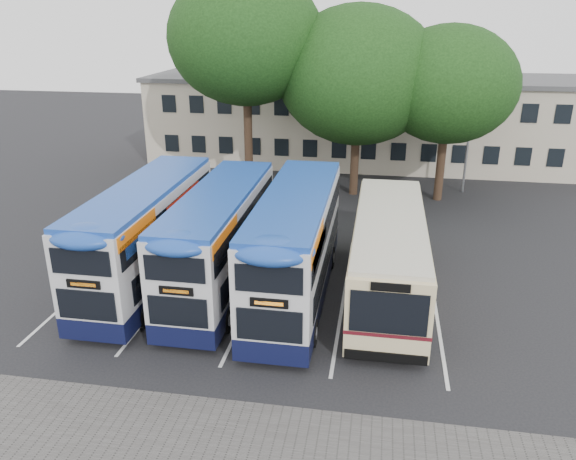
# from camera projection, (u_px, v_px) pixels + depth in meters

# --- Properties ---
(ground) EXTENTS (120.00, 120.00, 0.00)m
(ground) POSITION_uv_depth(u_px,v_px,m) (340.00, 370.00, 17.56)
(ground) COLOR black
(ground) RESTS_ON ground
(bay_lines) EXTENTS (14.12, 11.00, 0.01)m
(bay_lines) POSITION_uv_depth(u_px,v_px,m) (258.00, 289.00, 22.73)
(bay_lines) COLOR silver
(bay_lines) RESTS_ON ground
(depot_building) EXTENTS (32.40, 8.40, 6.20)m
(depot_building) POSITION_uv_depth(u_px,v_px,m) (371.00, 119.00, 41.22)
(depot_building) COLOR #BFB09A
(depot_building) RESTS_ON ground
(lamp_post) EXTENTS (0.25, 1.05, 9.06)m
(lamp_post) POSITION_uv_depth(u_px,v_px,m) (472.00, 110.00, 33.14)
(lamp_post) COLOR gray
(lamp_post) RESTS_ON ground
(tree_left) EXTENTS (8.89, 8.89, 12.89)m
(tree_left) POSITION_uv_depth(u_px,v_px,m) (246.00, 38.00, 31.75)
(tree_left) COLOR black
(tree_left) RESTS_ON ground
(tree_mid) EXTENTS (9.27, 9.27, 11.03)m
(tree_mid) POSITION_uv_depth(u_px,v_px,m) (358.00, 76.00, 32.09)
(tree_mid) COLOR black
(tree_mid) RESTS_ON ground
(tree_right) EXTENTS (7.67, 7.67, 9.97)m
(tree_right) POSITION_uv_depth(u_px,v_px,m) (449.00, 85.00, 31.18)
(tree_right) COLOR black
(tree_right) RESTS_ON ground
(bus_dd_left) EXTENTS (2.43, 10.02, 4.17)m
(bus_dd_left) POSITION_uv_depth(u_px,v_px,m) (147.00, 231.00, 22.44)
(bus_dd_left) COLOR black
(bus_dd_left) RESTS_ON ground
(bus_dd_mid) EXTENTS (2.38, 9.80, 4.08)m
(bus_dd_mid) POSITION_uv_depth(u_px,v_px,m) (220.00, 236.00, 22.02)
(bus_dd_mid) COLOR black
(bus_dd_mid) RESTS_ON ground
(bus_dd_right) EXTENTS (2.47, 10.17, 4.24)m
(bus_dd_right) POSITION_uv_depth(u_px,v_px,m) (296.00, 242.00, 21.29)
(bus_dd_right) COLOR black
(bus_dd_right) RESTS_ON ground
(bus_single) EXTENTS (2.73, 10.72, 3.20)m
(bus_single) POSITION_uv_depth(u_px,v_px,m) (389.00, 249.00, 21.91)
(bus_single) COLOR beige
(bus_single) RESTS_ON ground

